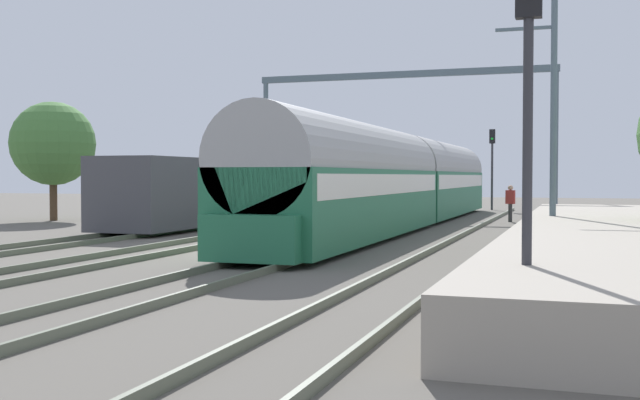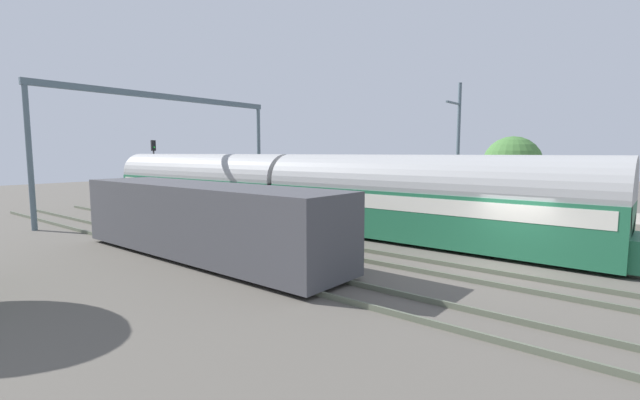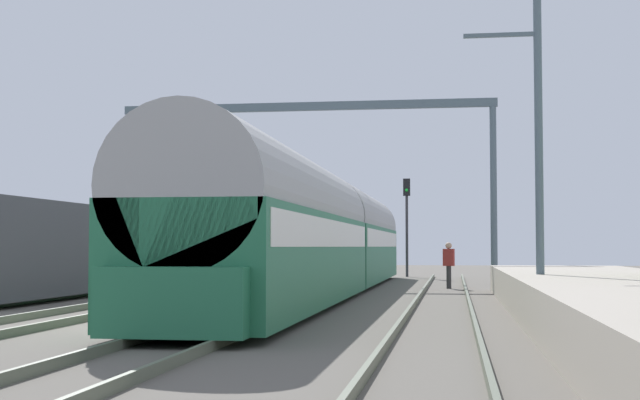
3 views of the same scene
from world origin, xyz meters
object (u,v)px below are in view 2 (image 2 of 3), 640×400
at_px(freight_car, 203,220).
at_px(railway_signal_far, 154,162).
at_px(passenger_train, 288,189).
at_px(catenary_gantry, 168,125).
at_px(person_crossing, 283,196).

bearing_deg(freight_car, railway_signal_far, 64.24).
bearing_deg(railway_signal_far, freight_car, -115.76).
xyz_separation_m(passenger_train, freight_car, (-8.03, -3.10, -0.50)).
distance_m(passenger_train, catenary_gantry, 9.87).
bearing_deg(railway_signal_far, person_crossing, -80.36).
height_order(railway_signal_far, catenary_gantry, catenary_gantry).
bearing_deg(person_crossing, passenger_train, -119.82).
height_order(person_crossing, railway_signal_far, railway_signal_far).
bearing_deg(passenger_train, catenary_gantry, 102.81).
relative_size(freight_car, person_crossing, 7.51).
distance_m(passenger_train, freight_car, 8.62).
bearing_deg(passenger_train, freight_car, -158.89).
height_order(freight_car, catenary_gantry, catenary_gantry).
distance_m(freight_car, person_crossing, 14.30).
xyz_separation_m(person_crossing, railway_signal_far, (-2.23, 13.11, 2.24)).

